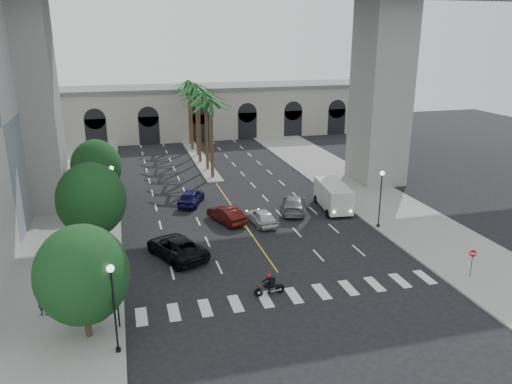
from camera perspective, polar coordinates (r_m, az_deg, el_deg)
name	(u,v)px	position (r m, az deg, el deg)	size (l,w,h in m)	color
ground	(287,285)	(35.43, 3.52, -10.57)	(140.00, 140.00, 0.00)	black
sidewalk_left	(75,228)	(47.74, -20.00, -3.92)	(8.00, 100.00, 0.15)	gray
sidewalk_right	(376,200)	(53.83, 13.58, -0.92)	(8.00, 100.00, 0.15)	gray
median	(200,159)	(70.28, -6.47, 3.80)	(2.00, 24.00, 0.20)	gray
pier_building	(183,112)	(86.04, -8.39, 9.08)	(71.00, 10.50, 8.50)	#B0A99E
bridge	(252,16)	(53.34, -0.43, 19.52)	(75.00, 13.00, 26.00)	gray
palm_a	(211,103)	(58.92, -5.20, 10.09)	(3.20, 3.20, 10.30)	#47331E
palm_b	(206,97)	(62.81, -5.79, 10.79)	(3.20, 3.20, 10.60)	#47331E
palm_c	(198,97)	(66.74, -6.63, 10.76)	(3.20, 3.20, 10.10)	#47331E
palm_d	(196,88)	(70.64, -6.88, 11.72)	(3.20, 3.20, 10.90)	#47331E
palm_e	(190,89)	(74.59, -7.54, 11.65)	(3.20, 3.20, 10.40)	#47331E
palm_f	(188,84)	(78.55, -7.75, 12.13)	(3.20, 3.20, 10.70)	#47331E
street_tree_near	(82,275)	(29.50, -19.24, -8.92)	(5.20, 5.20, 6.89)	#382616
street_tree_mid	(91,200)	(41.52, -18.31, -0.85)	(5.44, 5.44, 7.21)	#382616
street_tree_far	(96,167)	(53.14, -17.79, 2.79)	(5.04, 5.04, 6.68)	#382616
lamp_post_left_near	(114,302)	(27.99, -15.97, -11.95)	(0.40, 0.40, 5.35)	black
lamp_post_left_far	(113,189)	(47.47, -16.00, 0.38)	(0.40, 0.40, 5.35)	black
lamp_post_right	(381,194)	(45.38, 14.05, -0.24)	(0.40, 0.40, 5.35)	black
traffic_signal_near	(116,291)	(30.52, -15.67, -10.84)	(0.25, 0.18, 3.65)	black
traffic_signal_far	(116,262)	(34.11, -15.71, -7.71)	(0.25, 0.18, 3.65)	black
motorcycle_rider	(270,285)	(33.89, 1.65, -10.60)	(2.16, 0.58, 1.55)	black
car_a	(261,217)	(45.75, 0.62, -2.84)	(1.76, 4.37, 1.49)	silver
car_b	(226,215)	(46.30, -3.42, -2.58)	(1.63, 4.66, 1.54)	#420E0D
car_c	(176,247)	(39.66, -9.09, -6.22)	(2.81, 6.09, 1.69)	black
car_d	(294,204)	(49.15, 4.34, -1.34)	(2.27, 5.59, 1.62)	slate
car_e	(191,197)	(51.43, -7.42, -0.57)	(1.91, 4.75, 1.62)	#130E45
cargo_van	(333,195)	(49.97, 8.80, -0.39)	(3.08, 6.41, 2.63)	silver
pedestrian_a	(43,302)	(33.91, -23.19, -11.51)	(0.64, 0.42, 1.75)	black
pedestrian_b	(112,244)	(41.09, -16.12, -5.71)	(0.77, 0.60, 1.59)	black
do_not_enter_sign	(472,258)	(38.74, 23.50, -6.91)	(0.50, 0.25, 2.21)	black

